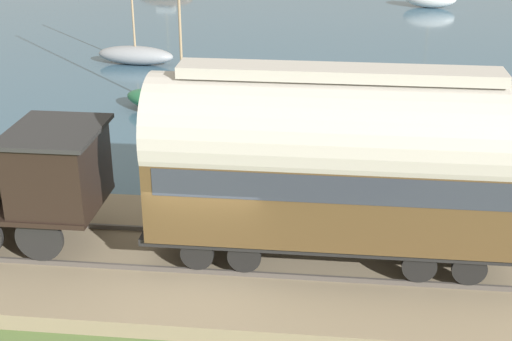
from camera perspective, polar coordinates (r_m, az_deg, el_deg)
ground_plane at (r=16.79m, az=-3.87°, el=-8.82°), size 200.00×200.00×0.00m
rail_embankment at (r=17.25m, az=-3.52°, el=-7.13°), size 5.93×56.00×0.48m
steam_locomotive at (r=17.70m, az=-18.75°, el=-0.47°), size 2.45×5.84×3.07m
passenger_coach at (r=15.81m, az=6.34°, el=0.89°), size 2.60×8.54×4.53m
sailboat_green at (r=27.25m, az=-5.84°, el=5.34°), size 3.76×5.54×8.63m
sailboat_gray at (r=34.92m, az=-9.61°, el=9.13°), size 1.55×3.84×5.66m
rowboat_far_out at (r=27.09m, az=5.18°, el=4.73°), size 2.70×2.55×0.55m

